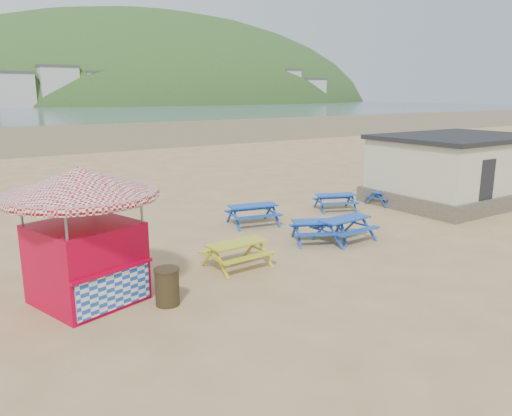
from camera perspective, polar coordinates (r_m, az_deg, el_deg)
ground at (r=17.33m, az=4.05°, el=-3.97°), size 400.00×400.00×0.00m
wet_sand at (r=69.00m, az=-25.42°, el=7.64°), size 400.00×400.00×0.00m
picnic_table_blue_a at (r=19.51m, az=-0.35°, el=-0.77°), size 2.16×1.88×0.79m
picnic_table_blue_b at (r=22.19m, az=9.06°, el=0.67°), size 2.10×1.92×0.72m
picnic_table_blue_c at (r=23.89m, az=14.59°, el=1.21°), size 1.68×1.41×0.65m
picnic_table_blue_d at (r=17.41m, az=7.17°, el=-2.65°), size 2.27×2.11×0.76m
picnic_table_blue_e at (r=17.71m, az=10.06°, el=-2.39°), size 2.03×1.68×0.81m
picnic_table_yellow at (r=14.84m, az=-2.19°, el=-5.35°), size 1.90×1.56×0.76m
ice_cream_kiosk at (r=12.69m, az=-19.19°, el=-1.09°), size 4.70×4.70×3.37m
litter_bin at (r=12.45m, az=-10.12°, el=-8.82°), size 0.63×0.63×0.93m
amenity_block at (r=25.26m, az=21.89°, el=4.18°), size 7.40×5.40×3.15m
headland_town at (r=263.03m, az=-11.49°, el=9.58°), size 264.00×144.00×108.00m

